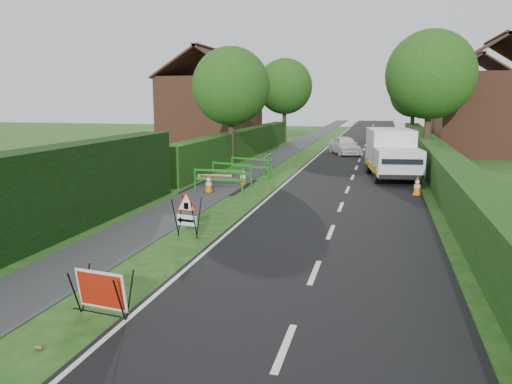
{
  "coord_description": "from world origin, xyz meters",
  "views": [
    {
      "loc": [
        3.82,
        -9.53,
        3.81
      ],
      "look_at": [
        0.32,
        4.32,
        1.13
      ],
      "focal_mm": 35.0,
      "sensor_mm": 36.0,
      "label": 1
    }
  ],
  "objects_px": {
    "red_rect_sign": "(101,291)",
    "hatchback_car": "(345,145)",
    "triangle_sign": "(186,211)",
    "works_van": "(392,153)"
  },
  "relations": [
    {
      "from": "works_van",
      "to": "hatchback_car",
      "type": "height_order",
      "value": "works_van"
    },
    {
      "from": "red_rect_sign",
      "to": "hatchback_car",
      "type": "xyz_separation_m",
      "value": [
        2.18,
        27.46,
        0.15
      ]
    },
    {
      "from": "red_rect_sign",
      "to": "triangle_sign",
      "type": "relative_size",
      "value": 0.96
    },
    {
      "from": "triangle_sign",
      "to": "hatchback_car",
      "type": "xyz_separation_m",
      "value": [
        2.68,
        22.3,
        -0.13
      ]
    },
    {
      "from": "triangle_sign",
      "to": "works_van",
      "type": "height_order",
      "value": "works_van"
    },
    {
      "from": "red_rect_sign",
      "to": "works_van",
      "type": "bearing_deg",
      "value": 80.73
    },
    {
      "from": "triangle_sign",
      "to": "hatchback_car",
      "type": "bearing_deg",
      "value": 91.88
    },
    {
      "from": "works_van",
      "to": "hatchback_car",
      "type": "xyz_separation_m",
      "value": [
        -2.98,
        10.0,
        -0.6
      ]
    },
    {
      "from": "red_rect_sign",
      "to": "hatchback_car",
      "type": "distance_m",
      "value": 27.55
    },
    {
      "from": "works_van",
      "to": "hatchback_car",
      "type": "bearing_deg",
      "value": 98.39
    }
  ]
}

